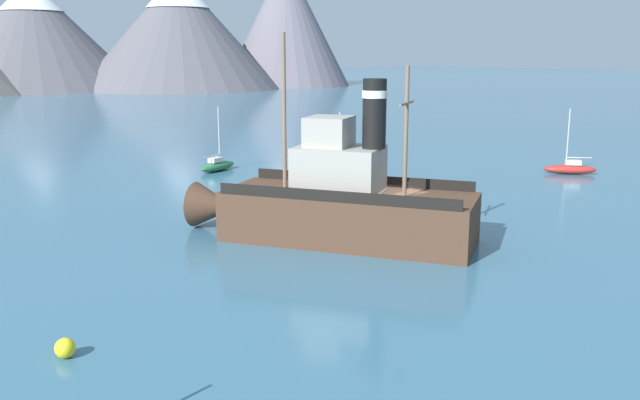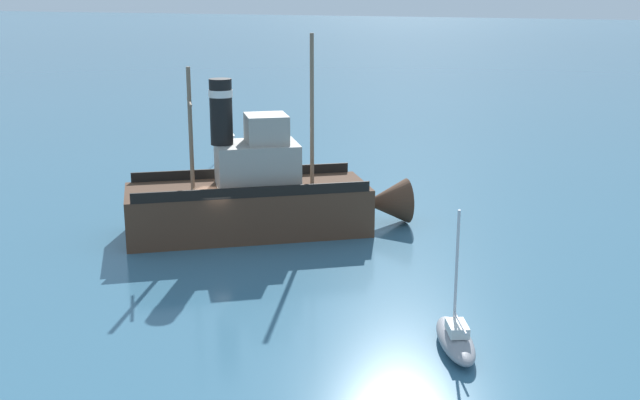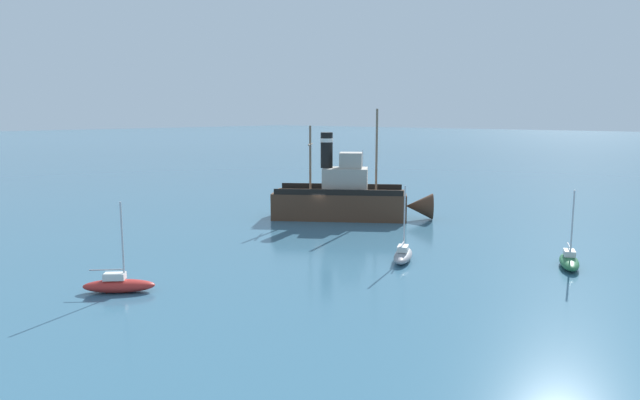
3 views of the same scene
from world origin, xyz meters
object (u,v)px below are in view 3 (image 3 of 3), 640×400
Objects in this scene: sailboat_grey at (403,255)px; sailboat_green at (569,261)px; sailboat_red at (119,284)px; old_tugboat at (346,198)px; mooring_buoy at (384,193)px; sailboat_white at (362,184)px.

sailboat_green is (-5.42, 8.68, 0.00)m from sailboat_grey.
sailboat_grey is at bearing -58.05° from sailboat_green.
sailboat_red and sailboat_green have the same top height.
sailboat_red is at bearing -38.55° from sailboat_green.
sailboat_grey and sailboat_green have the same top height.
sailboat_grey and sailboat_red have the same top height.
sailboat_red is (25.27, 4.33, -1.40)m from old_tugboat.
sailboat_white is at bearing -123.34° from mooring_buoy.
mooring_buoy is at bearing -158.58° from old_tugboat.
sailboat_grey is 1.00× the size of sailboat_red.
old_tugboat reaches higher than sailboat_red.
sailboat_grey is (9.75, 12.33, -1.40)m from old_tugboat.
sailboat_white is 1.00× the size of sailboat_green.
sailboat_red is 26.77m from sailboat_green.
sailboat_red is at bearing 14.13° from mooring_buoy.
sailboat_white is (-18.54, -11.87, -1.40)m from old_tugboat.
sailboat_grey reaches higher than mooring_buoy.
old_tugboat reaches higher than sailboat_white.
sailboat_green is (22.88, 32.88, 0.00)m from sailboat_white.
sailboat_red is 40.98m from mooring_buoy.
sailboat_green is 32.65m from mooring_buoy.
sailboat_white is 1.00× the size of sailboat_red.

